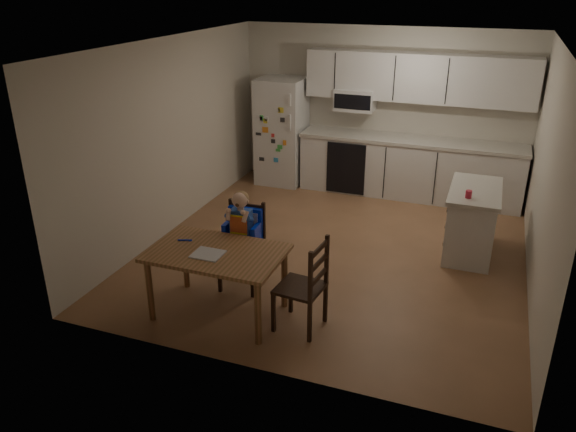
% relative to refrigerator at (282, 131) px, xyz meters
% --- Properties ---
extents(room, '(4.52, 5.01, 2.51)m').
position_rel_refrigerator_xyz_m(room, '(1.55, -1.67, 0.40)').
color(room, brown).
rests_on(room, ground).
extents(refrigerator, '(0.72, 0.70, 1.70)m').
position_rel_refrigerator_xyz_m(refrigerator, '(0.00, 0.00, 0.00)').
color(refrigerator, silver).
rests_on(refrigerator, ground).
extents(kitchen_run, '(3.37, 0.62, 2.15)m').
position_rel_refrigerator_xyz_m(kitchen_run, '(2.05, 0.09, 0.03)').
color(kitchen_run, silver).
rests_on(kitchen_run, ground).
extents(kitchen_island, '(0.59, 1.13, 0.83)m').
position_rel_refrigerator_xyz_m(kitchen_island, '(3.11, -1.64, -0.43)').
color(kitchen_island, silver).
rests_on(kitchen_island, ground).
extents(red_cup, '(0.07, 0.07, 0.09)m').
position_rel_refrigerator_xyz_m(red_cup, '(3.05, -1.97, 0.03)').
color(red_cup, red).
rests_on(red_cup, kitchen_island).
extents(dining_table, '(1.31, 0.84, 0.70)m').
position_rel_refrigerator_xyz_m(dining_table, '(0.83, -3.95, -0.24)').
color(dining_table, brown).
rests_on(dining_table, ground).
extents(napkin, '(0.29, 0.25, 0.01)m').
position_rel_refrigerator_xyz_m(napkin, '(0.78, -4.04, -0.14)').
color(napkin, silver).
rests_on(napkin, dining_table).
extents(toddler_spoon, '(0.12, 0.06, 0.02)m').
position_rel_refrigerator_xyz_m(toddler_spoon, '(0.41, -3.86, -0.14)').
color(toddler_spoon, '#0B28D4').
rests_on(toddler_spoon, dining_table).
extents(chair_booster, '(0.44, 0.44, 1.11)m').
position_rel_refrigerator_xyz_m(chair_booster, '(0.82, -3.33, -0.18)').
color(chair_booster, black).
rests_on(chair_booster, ground).
extents(chair_side, '(0.46, 0.46, 0.95)m').
position_rel_refrigerator_xyz_m(chair_side, '(1.77, -3.91, -0.31)').
color(chair_side, black).
rests_on(chair_side, ground).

